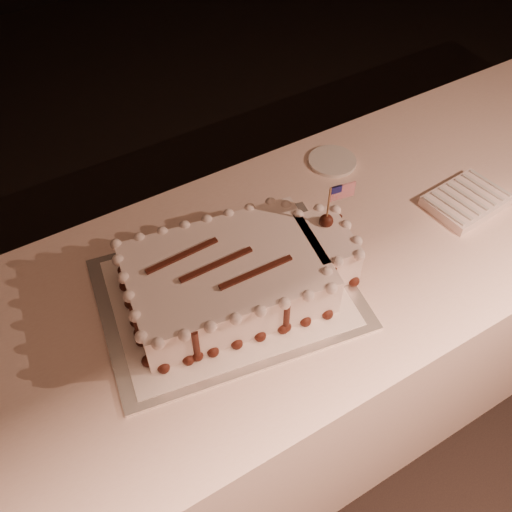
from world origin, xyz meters
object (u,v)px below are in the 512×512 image
banquet_table (339,315)px  sheet_cake (239,274)px  cake_board (227,294)px  napkin_stack (466,201)px  side_plate (332,161)px

banquet_table → sheet_cake: sheet_cake is taller
cake_board → napkin_stack: (0.71, -0.07, 0.01)m
cake_board → side_plate: 0.57m
sheet_cake → napkin_stack: (0.68, -0.06, -0.05)m
sheet_cake → side_plate: (0.47, 0.27, -0.06)m
napkin_stack → side_plate: bearing=121.5°
banquet_table → cake_board: cake_board is taller
napkin_stack → side_plate: (-0.21, 0.33, -0.01)m
napkin_stack → cake_board: bearing=174.8°
banquet_table → side_plate: 0.48m
cake_board → side_plate: side_plate is taller
sheet_cake → side_plate: sheet_cake is taller
sheet_cake → banquet_table: bearing=2.2°
banquet_table → sheet_cake: size_ratio=4.11×
napkin_stack → side_plate: size_ratio=1.55×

